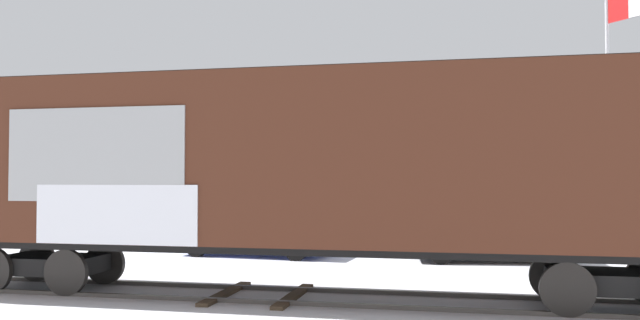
% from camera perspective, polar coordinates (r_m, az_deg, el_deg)
% --- Properties ---
extents(ground_plane, '(260.00, 260.00, 0.00)m').
position_cam_1_polar(ground_plane, '(12.78, -4.68, -12.17)').
color(ground_plane, silver).
extents(track, '(60.02, 3.59, 0.08)m').
position_cam_1_polar(track, '(12.55, -0.22, -12.19)').
color(track, '#4C4742').
rests_on(track, ground_plane).
extents(freight_car, '(16.40, 3.22, 4.53)m').
position_cam_1_polar(freight_car, '(12.39, -1.40, -0.33)').
color(freight_car, '#472316').
rests_on(freight_car, ground_plane).
extents(flagpole, '(1.05, 1.32, 8.54)m').
position_cam_1_polar(flagpole, '(22.44, 25.13, 6.80)').
color(flagpole, silver).
rests_on(flagpole, ground_plane).
extents(hillside, '(150.80, 41.04, 17.23)m').
position_cam_1_polar(hillside, '(90.79, 8.44, 0.72)').
color(hillside, slate).
rests_on(hillside, ground_plane).
extents(parked_car_blue, '(4.81, 2.40, 1.61)m').
position_cam_1_polar(parked_car_blue, '(19.49, -5.80, -6.11)').
color(parked_car_blue, navy).
rests_on(parked_car_blue, ground_plane).
extents(parked_car_black, '(4.70, 2.28, 1.52)m').
position_cam_1_polar(parked_car_black, '(18.71, 15.16, -6.43)').
color(parked_car_black, black).
rests_on(parked_car_black, ground_plane).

